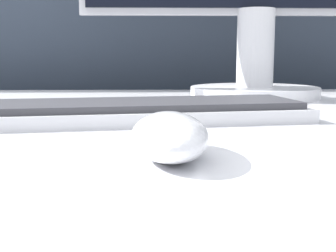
% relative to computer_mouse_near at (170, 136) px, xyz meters
% --- Properties ---
extents(partition_panel, '(5.00, 0.03, 1.36)m').
position_rel_computer_mouse_near_xyz_m(partition_panel, '(0.03, 0.82, -0.11)').
color(partition_panel, '#333D4C').
rests_on(partition_panel, ground_plane).
extents(computer_mouse_near, '(0.06, 0.12, 0.04)m').
position_rel_computer_mouse_near_xyz_m(computer_mouse_near, '(0.00, 0.00, 0.00)').
color(computer_mouse_near, white).
rests_on(computer_mouse_near, desk).
extents(keyboard, '(0.41, 0.19, 0.02)m').
position_rel_computer_mouse_near_xyz_m(keyboard, '(-0.03, 0.20, -0.01)').
color(keyboard, silver).
rests_on(keyboard, desk).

